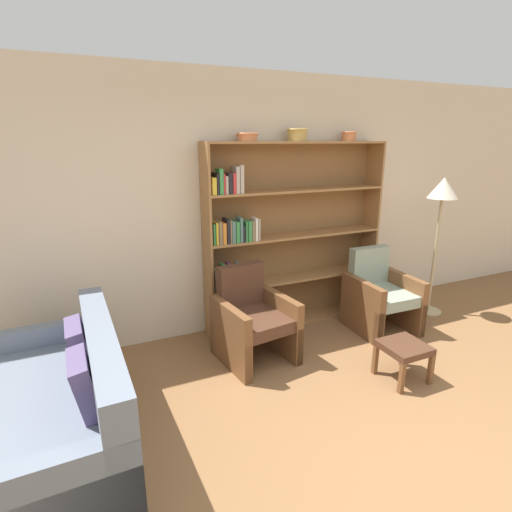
# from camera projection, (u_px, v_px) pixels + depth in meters

# --- Properties ---
(ground_plane) EXTENTS (24.00, 24.00, 0.00)m
(ground_plane) POSITION_uv_depth(u_px,v_px,m) (413.00, 473.00, 2.57)
(ground_plane) COLOR brown
(wall_back) EXTENTS (12.00, 0.06, 2.75)m
(wall_back) POSITION_uv_depth(u_px,v_px,m) (255.00, 205.00, 4.38)
(wall_back) COLOR beige
(wall_back) RESTS_ON ground
(bookshelf) EXTENTS (2.10, 0.30, 2.05)m
(bookshelf) POSITION_uv_depth(u_px,v_px,m) (281.00, 239.00, 4.44)
(bookshelf) COLOR olive
(bookshelf) RESTS_ON ground
(bowl_brass) EXTENTS (0.22, 0.22, 0.08)m
(bowl_brass) POSITION_uv_depth(u_px,v_px,m) (247.00, 136.00, 3.95)
(bowl_brass) COLOR #C67547
(bowl_brass) RESTS_ON bookshelf
(bowl_slate) EXTENTS (0.23, 0.23, 0.13)m
(bowl_slate) POSITION_uv_depth(u_px,v_px,m) (297.00, 134.00, 4.16)
(bowl_slate) COLOR tan
(bowl_slate) RESTS_ON bookshelf
(bowl_stoneware) EXTENTS (0.18, 0.18, 0.10)m
(bowl_stoneware) POSITION_uv_depth(u_px,v_px,m) (349.00, 136.00, 4.43)
(bowl_stoneware) COLOR #C67547
(bowl_stoneware) RESTS_ON bookshelf
(couch) EXTENTS (0.95, 1.74, 0.86)m
(couch) POSITION_uv_depth(u_px,v_px,m) (60.00, 414.00, 2.67)
(couch) COLOR slate
(couch) RESTS_ON ground
(armchair_leather) EXTENTS (0.73, 0.76, 0.89)m
(armchair_leather) POSITION_uv_depth(u_px,v_px,m) (253.00, 319.00, 3.85)
(armchair_leather) COLOR brown
(armchair_leather) RESTS_ON ground
(armchair_cushioned) EXTENTS (0.66, 0.70, 0.89)m
(armchair_cushioned) POSITION_uv_depth(u_px,v_px,m) (380.00, 295.00, 4.47)
(armchair_cushioned) COLOR brown
(armchair_cushioned) RESTS_ON ground
(floor_lamp) EXTENTS (0.34, 0.34, 1.66)m
(floor_lamp) POSITION_uv_depth(u_px,v_px,m) (442.00, 200.00, 4.60)
(floor_lamp) COLOR tan
(floor_lamp) RESTS_ON ground
(footstool) EXTENTS (0.37, 0.37, 0.34)m
(footstool) POSITION_uv_depth(u_px,v_px,m) (404.00, 350.00, 3.52)
(footstool) COLOR brown
(footstool) RESTS_ON ground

